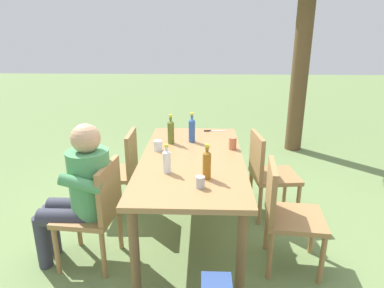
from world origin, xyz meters
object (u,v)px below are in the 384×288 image
at_px(bottle_amber, 207,164).
at_px(table_knife, 213,131).
at_px(bottle_blue, 192,129).
at_px(cup_steel, 200,182).
at_px(chair_near_right, 96,209).
at_px(bottle_olive, 171,131).
at_px(person_in_white_shirt, 81,189).
at_px(bottle_clear, 167,161).
at_px(cup_terracotta, 233,143).
at_px(chair_far_right, 285,211).
at_px(cup_glass, 158,146).
at_px(chair_far_left, 267,171).
at_px(dining_table, 192,167).

bearing_deg(bottle_amber, table_knife, 176.48).
relative_size(bottle_blue, cup_steel, 3.51).
bearing_deg(chair_near_right, table_knife, 142.23).
bearing_deg(bottle_olive, table_knife, 135.80).
xyz_separation_m(person_in_white_shirt, bottle_blue, (-0.84, 0.83, 0.25)).
xyz_separation_m(bottle_blue, bottle_clear, (0.77, -0.17, -0.03)).
distance_m(bottle_amber, cup_terracotta, 0.71).
bearing_deg(chair_far_right, bottle_amber, -86.14).
distance_m(bottle_blue, cup_steel, 1.04).
relative_size(bottle_clear, table_knife, 0.96).
bearing_deg(bottle_clear, bottle_amber, 72.11).
bearing_deg(table_knife, bottle_olive, -44.20).
bearing_deg(cup_glass, table_knife, 141.25).
height_order(cup_terracotta, table_knife, cup_terracotta).
bearing_deg(table_knife, bottle_amber, -3.52).
height_order(person_in_white_shirt, cup_steel, person_in_white_shirt).
relative_size(bottle_amber, table_knife, 1.13).
xyz_separation_m(chair_far_right, bottle_blue, (-0.83, -0.76, 0.41)).
relative_size(chair_far_left, bottle_amber, 3.21).
relative_size(chair_far_left, bottle_clear, 3.78).
bearing_deg(chair_far_right, dining_table, -118.28).
bearing_deg(chair_far_right, cup_steel, -73.19).
relative_size(chair_far_right, bottle_amber, 3.21).
bearing_deg(bottle_blue, bottle_clear, -12.12).
height_order(bottle_blue, cup_terracotta, bottle_blue).
distance_m(person_in_white_shirt, cup_glass, 0.79).
relative_size(dining_table, table_knife, 7.53).
relative_size(bottle_blue, cup_glass, 3.11).
relative_size(person_in_white_shirt, cup_terracotta, 10.57).
bearing_deg(chair_near_right, bottle_amber, 88.32).
xyz_separation_m(chair_far_right, bottle_clear, (-0.06, -0.92, 0.39)).
bearing_deg(cup_terracotta, cup_steel, -19.35).
height_order(dining_table, cup_steel, cup_steel).
bearing_deg(chair_near_right, chair_far_left, 118.74).
distance_m(bottle_amber, table_knife, 1.25).
height_order(chair_far_left, person_in_white_shirt, person_in_white_shirt).
bearing_deg(chair_far_left, person_in_white_shirt, -63.17).
height_order(chair_far_right, table_knife, chair_far_right).
relative_size(cup_steel, cup_glass, 0.88).
height_order(chair_far_right, cup_glass, cup_glass).
distance_m(chair_near_right, bottle_clear, 0.68).
bearing_deg(table_knife, bottle_blue, -30.28).
xyz_separation_m(chair_far_right, bottle_amber, (0.04, -0.62, 0.40)).
relative_size(chair_far_right, chair_far_left, 1.00).
bearing_deg(person_in_white_shirt, table_knife, 138.98).
xyz_separation_m(cup_steel, cup_terracotta, (-0.82, 0.29, 0.01)).
xyz_separation_m(bottle_blue, cup_steel, (1.03, 0.10, -0.08)).
distance_m(chair_far_right, person_in_white_shirt, 1.60).
distance_m(bottle_clear, cup_terracotta, 0.79).
xyz_separation_m(bottle_olive, cup_steel, (0.97, 0.30, -0.08)).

